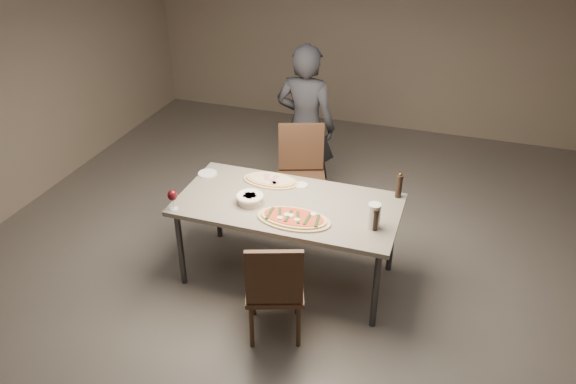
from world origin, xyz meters
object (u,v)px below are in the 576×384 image
(dining_table, at_px, (288,209))
(chair_near, at_px, (275,286))
(chair_far, at_px, (301,169))
(ham_pizza, at_px, (271,180))
(pepper_mill_left, at_px, (375,219))
(diner, at_px, (306,126))
(carafe, at_px, (374,216))
(zucchini_pizza, at_px, (294,218))
(bread_basket, at_px, (250,198))

(dining_table, height_order, chair_near, chair_near)
(chair_far, bearing_deg, dining_table, 81.39)
(ham_pizza, height_order, chair_near, chair_near)
(pepper_mill_left, bearing_deg, diner, 123.98)
(ham_pizza, xyz_separation_m, carafe, (0.97, -0.41, 0.09))
(carafe, bearing_deg, ham_pizza, 157.01)
(pepper_mill_left, height_order, carafe, carafe)
(zucchini_pizza, distance_m, chair_far, 1.23)
(dining_table, bearing_deg, pepper_mill_left, -12.31)
(zucchini_pizza, bearing_deg, chair_near, -76.82)
(pepper_mill_left, xyz_separation_m, diner, (-0.99, 1.47, -0.00))
(carafe, xyz_separation_m, chair_near, (-0.58, -0.60, -0.35))
(zucchini_pizza, height_order, pepper_mill_left, pepper_mill_left)
(pepper_mill_left, relative_size, chair_far, 0.20)
(ham_pizza, bearing_deg, diner, 109.71)
(bread_basket, relative_size, chair_near, 0.25)
(dining_table, relative_size, zucchini_pizza, 3.06)
(ham_pizza, height_order, carafe, carafe)
(dining_table, height_order, zucchini_pizza, zucchini_pizza)
(chair_near, bearing_deg, ham_pizza, 91.94)
(pepper_mill_left, height_order, chair_far, chair_far)
(chair_near, height_order, chair_far, chair_far)
(dining_table, relative_size, chair_far, 1.84)
(ham_pizza, bearing_deg, chair_near, -49.10)
(zucchini_pizza, height_order, carafe, carafe)
(chair_far, distance_m, diner, 0.47)
(bread_basket, height_order, chair_far, chair_far)
(bread_basket, height_order, pepper_mill_left, pepper_mill_left)
(dining_table, distance_m, chair_near, 0.77)
(zucchini_pizza, relative_size, chair_far, 0.60)
(ham_pizza, bearing_deg, dining_table, -28.55)
(chair_near, bearing_deg, bread_basket, 105.22)
(dining_table, bearing_deg, carafe, -10.40)
(bread_basket, relative_size, pepper_mill_left, 1.15)
(zucchini_pizza, distance_m, carafe, 0.61)
(dining_table, relative_size, chair_near, 2.02)
(dining_table, distance_m, carafe, 0.75)
(bread_basket, bearing_deg, chair_far, 83.94)
(ham_pizza, height_order, chair_far, chair_far)
(ham_pizza, distance_m, diner, 1.03)
(zucchini_pizza, height_order, diner, diner)
(chair_near, bearing_deg, diner, 81.65)
(pepper_mill_left, bearing_deg, zucchini_pizza, -173.64)
(dining_table, distance_m, diner, 1.34)
(pepper_mill_left, xyz_separation_m, chair_far, (-0.92, 1.10, -0.29))
(ham_pizza, relative_size, carafe, 2.44)
(pepper_mill_left, distance_m, chair_near, 0.89)
(ham_pizza, distance_m, chair_far, 0.70)
(chair_near, bearing_deg, zucchini_pizza, 73.15)
(dining_table, bearing_deg, diner, 100.89)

